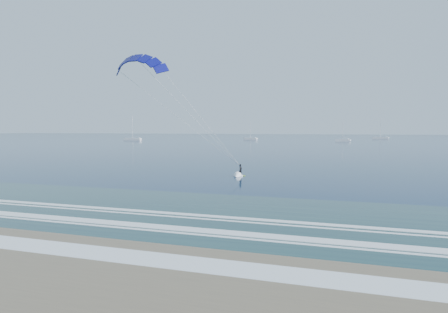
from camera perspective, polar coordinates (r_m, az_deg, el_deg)
ground at (r=21.99m, az=-15.92°, el=-13.08°), size 900.00×900.00×0.00m
kitesurfer_rig at (r=52.09m, az=-5.00°, el=6.16°), size 17.03×9.81×16.72m
sailboat_0 at (r=224.90m, az=-12.91°, el=2.44°), size 10.15×2.40×13.60m
sailboat_1 at (r=230.67m, az=3.81°, el=2.57°), size 7.51×2.40×10.47m
sailboat_2 at (r=208.15m, az=16.59°, el=2.25°), size 6.83×2.40×9.74m
sailboat_3 at (r=269.59m, az=21.42°, el=2.51°), size 9.41×2.40×12.70m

